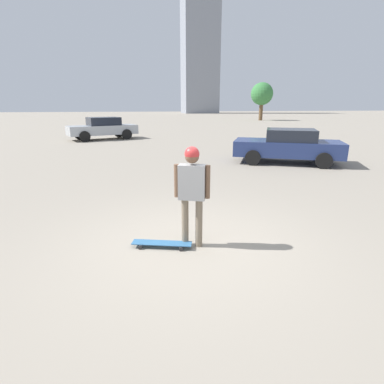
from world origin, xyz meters
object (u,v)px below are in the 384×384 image
at_px(person, 192,185).
at_px(car_parked_near, 288,146).
at_px(car_parked_far, 103,128).
at_px(skateboard, 162,243).

xyz_separation_m(person, car_parked_near, (-5.36, -6.53, -0.35)).
relative_size(person, car_parked_far, 0.34).
bearing_deg(car_parked_far, skateboard, 77.46).
distance_m(car_parked_near, car_parked_far, 13.26).
xyz_separation_m(skateboard, car_parked_near, (-5.87, -6.49, 0.64)).
bearing_deg(car_parked_far, car_parked_near, 107.27).
relative_size(person, car_parked_near, 0.37).
height_order(skateboard, car_parked_near, car_parked_near).
bearing_deg(skateboard, car_parked_far, -65.93).
xyz_separation_m(car_parked_near, car_parked_far, (7.90, -10.65, 0.07)).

